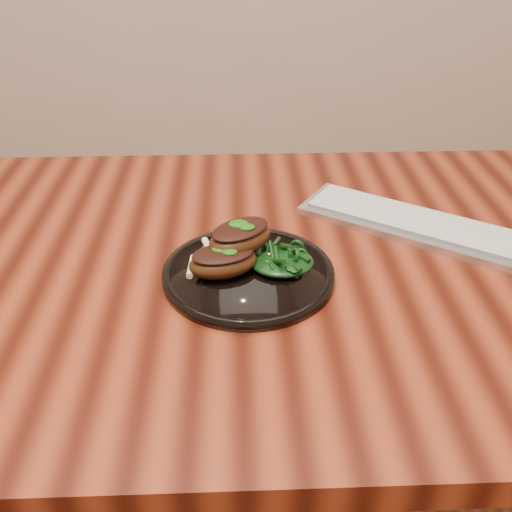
% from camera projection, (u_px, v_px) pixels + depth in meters
% --- Properties ---
extents(desk, '(1.60, 0.80, 0.75)m').
position_uv_depth(desk, '(240.00, 300.00, 0.90)').
color(desk, '#360E06').
rests_on(desk, ground).
extents(plate, '(0.24, 0.24, 0.01)m').
position_uv_depth(plate, '(248.00, 273.00, 0.81)').
color(plate, black).
rests_on(plate, desk).
extents(lamb_chop_front, '(0.11, 0.09, 0.04)m').
position_uv_depth(lamb_chop_front, '(223.00, 261.00, 0.78)').
color(lamb_chop_front, '#3D1E0B').
rests_on(lamb_chop_front, plate).
extents(lamb_chop_back, '(0.12, 0.11, 0.04)m').
position_uv_depth(lamb_chop_back, '(240.00, 237.00, 0.80)').
color(lamb_chop_back, '#3D1E0B').
rests_on(lamb_chop_back, plate).
extents(herb_smear, '(0.08, 0.05, 0.00)m').
position_uv_depth(herb_smear, '(227.00, 249.00, 0.85)').
color(herb_smear, '#0F4707').
rests_on(herb_smear, plate).
extents(greens_heap, '(0.09, 0.08, 0.03)m').
position_uv_depth(greens_heap, '(282.00, 258.00, 0.80)').
color(greens_heap, black).
rests_on(greens_heap, plate).
extents(keyboard, '(0.38, 0.31, 0.02)m').
position_uv_depth(keyboard, '(417.00, 224.00, 0.92)').
color(keyboard, '#BCBFC1').
rests_on(keyboard, desk).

